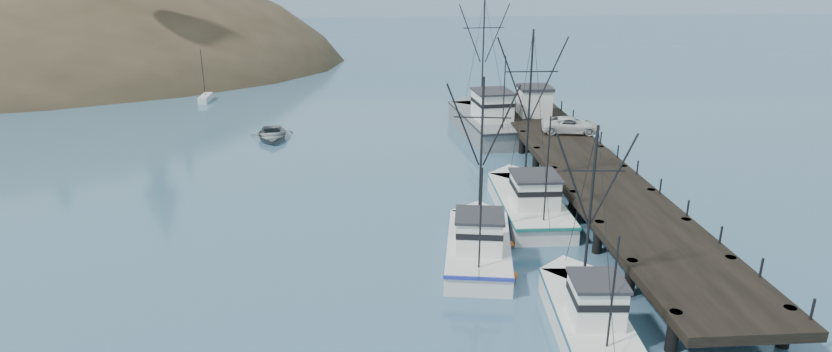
{
  "coord_description": "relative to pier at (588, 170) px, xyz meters",
  "views": [
    {
      "loc": [
        -1.63,
        -27.94,
        16.92
      ],
      "look_at": [
        1.18,
        13.32,
        2.5
      ],
      "focal_mm": 28.0,
      "sensor_mm": 36.0,
      "label": 1
    }
  ],
  "objects": [
    {
      "name": "ground",
      "position": [
        -14.0,
        -16.0,
        -1.69
      ],
      "size": [
        400.0,
        400.0,
        0.0
      ],
      "primitive_type": "plane",
      "color": "#335571",
      "rests_on": "ground"
    },
    {
      "name": "pier",
      "position": [
        0.0,
        0.0,
        0.0
      ],
      "size": [
        6.0,
        44.0,
        2.0
      ],
      "color": "black",
      "rests_on": "ground"
    },
    {
      "name": "distant_ridge",
      "position": [
        -4.0,
        154.0,
        -1.69
      ],
      "size": [
        360.0,
        40.0,
        26.0
      ],
      "primitive_type": "cube",
      "color": "#9EB2C6",
      "rests_on": "ground"
    },
    {
      "name": "distant_ridge_far",
      "position": [
        -54.0,
        169.0,
        -1.69
      ],
      "size": [
        180.0,
        25.0,
        18.0
      ],
      "primitive_type": "cube",
      "color": "silver",
      "rests_on": "ground"
    },
    {
      "name": "moored_sailboats",
      "position": [
        -46.08,
        38.93,
        -1.36
      ],
      "size": [
        22.1,
        17.16,
        6.35
      ],
      "color": "silver",
      "rests_on": "ground"
    },
    {
      "name": "trawler_near",
      "position": [
        -5.84,
        -17.88,
        -0.87
      ],
      "size": [
        3.72,
        9.7,
        10.03
      ],
      "color": "silver",
      "rests_on": "ground"
    },
    {
      "name": "trawler_mid",
      "position": [
        -9.7,
        -10.07,
        -0.87
      ],
      "size": [
        4.99,
        10.87,
        10.76
      ],
      "color": "silver",
      "rests_on": "ground"
    },
    {
      "name": "trawler_far",
      "position": [
        -5.27,
        -3.52,
        -0.87
      ],
      "size": [
        4.12,
        12.34,
        12.52
      ],
      "color": "silver",
      "rests_on": "ground"
    },
    {
      "name": "work_vessel",
      "position": [
        -4.7,
        17.03,
        -0.46
      ],
      "size": [
        6.08,
        15.58,
        12.98
      ],
      "color": "slate",
      "rests_on": "ground"
    },
    {
      "name": "pier_shed",
      "position": [
        -0.26,
        15.77,
        1.73
      ],
      "size": [
        3.0,
        3.2,
        2.8
      ],
      "color": "silver",
      "rests_on": "pier"
    },
    {
      "name": "pickup_truck",
      "position": [
        1.35,
        9.18,
        1.0
      ],
      "size": [
        5.27,
        2.98,
        1.39
      ],
      "primitive_type": "imported",
      "rotation": [
        0.0,
        0.0,
        1.43
      ],
      "color": "silver",
      "rests_on": "pier"
    },
    {
      "name": "motorboat",
      "position": [
        -25.26,
        16.08,
        -1.69
      ],
      "size": [
        4.84,
        6.23,
        1.18
      ],
      "primitive_type": "imported",
      "rotation": [
        0.0,
        0.0,
        0.14
      ],
      "color": "slate",
      "rests_on": "ground"
    }
  ]
}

